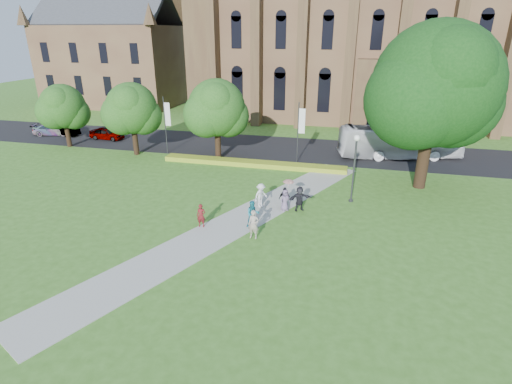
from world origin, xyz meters
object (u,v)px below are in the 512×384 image
(large_tree, at_px, (435,85))
(pedestrian_0, at_px, (201,216))
(streetlamp, at_px, (355,161))
(car_2, at_px, (53,129))
(car_0, at_px, (107,134))
(tour_coach, at_px, (400,142))
(car_1, at_px, (64,129))

(large_tree, bearing_deg, pedestrian_0, -143.24)
(streetlamp, relative_size, car_2, 1.09)
(pedestrian_0, bearing_deg, car_0, 129.73)
(tour_coach, height_order, car_0, tour_coach)
(large_tree, bearing_deg, car_1, 168.37)
(car_1, xyz_separation_m, car_2, (-1.34, -0.32, -0.05))
(tour_coach, bearing_deg, car_1, 75.96)
(car_0, bearing_deg, pedestrian_0, -130.41)
(tour_coach, bearing_deg, pedestrian_0, 130.52)
(car_0, bearing_deg, streetlamp, -108.83)
(car_1, bearing_deg, large_tree, -84.97)
(tour_coach, height_order, pedestrian_0, tour_coach)
(tour_coach, relative_size, pedestrian_0, 7.61)
(car_0, relative_size, pedestrian_0, 2.61)
(large_tree, relative_size, car_1, 2.93)
(tour_coach, height_order, car_1, tour_coach)
(streetlamp, distance_m, car_2, 39.14)
(tour_coach, distance_m, car_1, 40.05)
(streetlamp, relative_size, large_tree, 0.40)
(streetlamp, xyz_separation_m, car_1, (-35.61, 12.96, -2.53))
(car_1, bearing_deg, car_2, 119.94)
(streetlamp, relative_size, car_0, 1.25)
(streetlamp, relative_size, car_1, 1.16)
(pedestrian_0, bearing_deg, large_tree, 30.95)
(streetlamp, relative_size, pedestrian_0, 3.26)
(car_2, bearing_deg, car_0, -108.93)
(streetlamp, xyz_separation_m, tour_coach, (4.43, 12.84, -1.57))
(car_2, distance_m, pedestrian_0, 33.53)
(car_1, bearing_deg, streetlamp, -93.35)
(streetlamp, height_order, large_tree, large_tree)
(large_tree, relative_size, car_0, 3.14)
(streetlamp, height_order, car_1, streetlamp)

